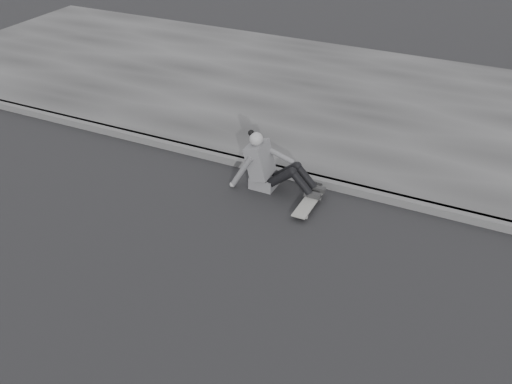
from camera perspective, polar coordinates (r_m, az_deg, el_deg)
ground at (r=6.28m, az=15.74°, el=-14.86°), size 80.00×80.00×0.00m
curb at (r=8.25m, az=19.60°, el=-2.13°), size 24.00×0.16×0.12m
sidewalk at (r=10.92m, az=22.06°, el=6.10°), size 24.00×6.00×0.12m
skateboard at (r=8.01m, az=5.25°, el=-1.16°), size 0.20×0.78×0.09m
seated_woman at (r=8.29m, az=1.23°, el=2.58°), size 1.38×0.46×0.88m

